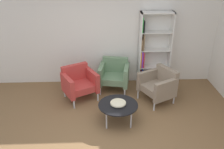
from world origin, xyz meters
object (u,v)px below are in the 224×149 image
at_px(decorative_bowl, 118,103).
at_px(armchair_spare_guest, 159,85).
at_px(coffee_table_low, 118,106).
at_px(bookshelf_tall, 152,51).
at_px(armchair_near_window, 79,82).
at_px(armchair_corner_red, 114,74).

bearing_deg(decorative_bowl, armchair_spare_guest, 37.74).
height_order(decorative_bowl, armchair_spare_guest, armchair_spare_guest).
xyz_separation_m(coffee_table_low, decorative_bowl, (0.00, 0.00, 0.06)).
relative_size(coffee_table_low, armchair_spare_guest, 0.86).
distance_m(coffee_table_low, armchair_spare_guest, 1.25).
xyz_separation_m(bookshelf_tall, decorative_bowl, (-0.97, -1.66, -0.48)).
distance_m(decorative_bowl, armchair_spare_guest, 1.25).
xyz_separation_m(decorative_bowl, armchair_near_window, (-0.86, 0.96, -0.02)).
distance_m(decorative_bowl, armchair_near_window, 1.28).
relative_size(coffee_table_low, decorative_bowl, 2.50).
distance_m(armchair_spare_guest, armchair_near_window, 1.86).
distance_m(bookshelf_tall, armchair_spare_guest, 1.02).
relative_size(coffee_table_low, armchair_corner_red, 0.98).
bearing_deg(armchair_corner_red, bookshelf_tall, 26.82).
xyz_separation_m(coffee_table_low, armchair_spare_guest, (0.99, 0.77, 0.04)).
relative_size(coffee_table_low, armchair_near_window, 0.86).
height_order(decorative_bowl, armchair_near_window, armchair_near_window).
relative_size(armchair_spare_guest, armchair_corner_red, 1.14).
bearing_deg(armchair_spare_guest, armchair_near_window, -123.92).
bearing_deg(coffee_table_low, decorative_bowl, 75.96).
bearing_deg(armchair_corner_red, armchair_spare_guest, -21.00).
bearing_deg(coffee_table_low, bookshelf_tall, 59.82).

